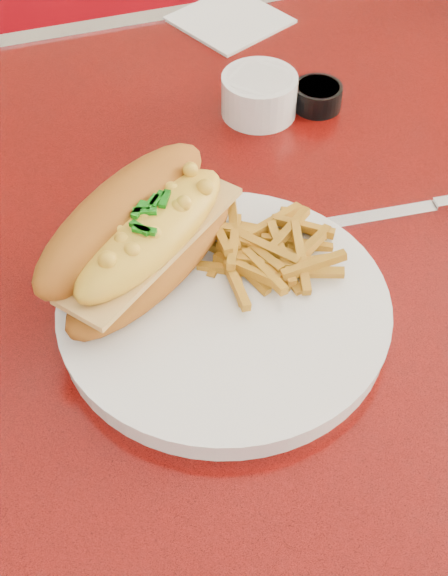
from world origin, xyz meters
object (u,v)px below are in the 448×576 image
object	(u,v)px
booth_bench_far	(128,133)
mac_hoagie	(142,235)
knife	(426,207)
dinner_plate	(224,310)
sauce_cup_right	(318,95)
diner_table	(270,314)
fork	(281,258)
gravy_ramekin	(259,94)

from	to	relation	value
booth_bench_far	mac_hoagie	bearing A→B (deg)	-99.74
mac_hoagie	knife	xyz separation A→B (m)	(0.29, 0.01, -0.06)
dinner_plate	sauce_cup_right	xyz separation A→B (m)	(0.20, 0.27, 0.00)
diner_table	mac_hoagie	bearing A→B (deg)	-159.29
booth_bench_far	sauce_cup_right	bearing A→B (deg)	-81.04
mac_hoagie	dinner_plate	bearing A→B (deg)	-86.73
fork	diner_table	bearing A→B (deg)	-27.33
sauce_cup_right	knife	size ratio (longest dim) A/B	0.32
dinner_plate	fork	world-z (taller)	same
knife	diner_table	bearing A→B (deg)	166.82
diner_table	dinner_plate	bearing A→B (deg)	-128.81
diner_table	booth_bench_far	xyz separation A→B (m)	(0.00, 0.81, -0.32)
gravy_ramekin	dinner_plate	bearing A→B (deg)	-115.54
mac_hoagie	sauce_cup_right	bearing A→B (deg)	1.21
booth_bench_far	mac_hoagie	xyz separation A→B (m)	(-0.15, -0.87, 0.54)
diner_table	dinner_plate	world-z (taller)	dinner_plate
booth_bench_far	gravy_ramekin	size ratio (longest dim) A/B	11.27
fork	gravy_ramekin	world-z (taller)	gravy_ramekin
diner_table	booth_bench_far	distance (m)	0.87
dinner_plate	mac_hoagie	xyz separation A→B (m)	(-0.05, 0.06, 0.05)
fork	gravy_ramekin	size ratio (longest dim) A/B	1.45
dinner_plate	fork	size ratio (longest dim) A/B	2.40
dinner_plate	sauce_cup_right	world-z (taller)	sauce_cup_right
gravy_ramekin	sauce_cup_right	xyz separation A→B (m)	(0.07, -0.01, -0.01)
knife	dinner_plate	bearing A→B (deg)	-158.19
fork	gravy_ramekin	distance (m)	0.25
dinner_plate	mac_hoagie	world-z (taller)	mac_hoagie
diner_table	dinner_plate	distance (m)	0.23
diner_table	sauce_cup_right	xyz separation A→B (m)	(0.10, 0.15, 0.18)
sauce_cup_right	dinner_plate	bearing A→B (deg)	-126.74
mac_hoagie	booth_bench_far	bearing A→B (deg)	42.45
fork	sauce_cup_right	bearing A→B (deg)	-37.80
dinner_plate	diner_table	bearing A→B (deg)	51.19
booth_bench_far	knife	world-z (taller)	booth_bench_far
booth_bench_far	sauce_cup_right	world-z (taller)	booth_bench_far
mac_hoagie	sauce_cup_right	size ratio (longest dim) A/B	3.66
fork	dinner_plate	bearing A→B (deg)	110.91
booth_bench_far	dinner_plate	distance (m)	1.06
mac_hoagie	fork	size ratio (longest dim) A/B	1.53
knife	mac_hoagie	bearing A→B (deg)	-173.20
diner_table	gravy_ramekin	world-z (taller)	gravy_ramekin
diner_table	dinner_plate	size ratio (longest dim) A/B	3.33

